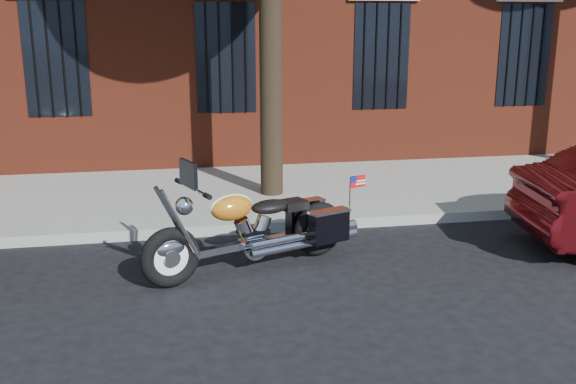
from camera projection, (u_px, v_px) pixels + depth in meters
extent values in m
plane|color=black|center=(269.00, 268.00, 7.57)|extent=(120.00, 120.00, 0.00)
cube|color=gray|center=(254.00, 227.00, 8.86)|extent=(40.00, 0.16, 0.15)
cube|color=gray|center=(239.00, 194.00, 10.65)|extent=(40.00, 3.60, 0.15)
cube|color=black|center=(226.00, 58.00, 11.88)|extent=(1.10, 0.14, 2.00)
cylinder|color=black|center=(226.00, 58.00, 11.81)|extent=(0.04, 0.04, 2.00)
cylinder|color=#2D2216|center=(271.00, 45.00, 9.79)|extent=(0.36, 0.36, 5.00)
torus|color=black|center=(170.00, 257.00, 6.93)|extent=(0.69, 0.39, 0.68)
torus|color=black|center=(319.00, 229.00, 7.91)|extent=(0.69, 0.39, 0.68)
cylinder|color=white|center=(170.00, 257.00, 6.93)|extent=(0.50, 0.24, 0.51)
cylinder|color=white|center=(319.00, 229.00, 7.91)|extent=(0.50, 0.24, 0.51)
ellipsoid|color=white|center=(170.00, 248.00, 6.90)|extent=(0.38, 0.25, 0.20)
ellipsoid|color=orange|center=(319.00, 219.00, 7.87)|extent=(0.39, 0.26, 0.20)
cube|color=white|center=(249.00, 244.00, 7.42)|extent=(1.46, 0.64, 0.08)
cylinder|color=white|center=(253.00, 245.00, 7.45)|extent=(0.37, 0.29, 0.33)
cylinder|color=white|center=(299.00, 241.00, 7.56)|extent=(1.22, 0.54, 0.09)
ellipsoid|color=orange|center=(231.00, 208.00, 7.19)|extent=(0.57, 0.45, 0.29)
ellipsoid|color=black|center=(271.00, 207.00, 7.46)|extent=(0.56, 0.45, 0.16)
cube|color=black|center=(305.00, 215.00, 8.08)|extent=(0.52, 0.33, 0.39)
cube|color=black|center=(329.00, 226.00, 7.64)|extent=(0.52, 0.33, 0.39)
cylinder|color=white|center=(192.00, 188.00, 6.89)|extent=(0.32, 0.76, 0.04)
sphere|color=white|center=(184.00, 206.00, 6.88)|extent=(0.26, 0.26, 0.20)
cube|color=black|center=(188.00, 174.00, 6.83)|extent=(0.18, 0.40, 0.29)
cube|color=red|center=(358.00, 181.00, 7.67)|extent=(0.21, 0.09, 0.14)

